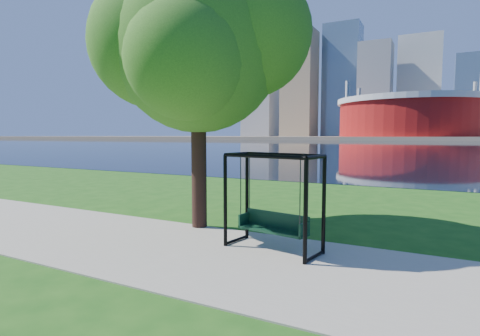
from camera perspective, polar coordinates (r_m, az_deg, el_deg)
The scene contains 8 objects.
ground at distance 8.03m, azimuth 1.64°, elevation -12.89°, with size 900.00×900.00×0.00m, color #1E5114.
path at distance 7.60m, azimuth -0.05°, elevation -13.81°, with size 120.00×4.00×0.03m, color #9E937F.
river at distance 108.96m, azimuth 25.81°, elevation 3.15°, with size 900.00×180.00×0.02m, color black.
far_bank at distance 312.90m, azimuth 26.99°, elevation 4.13°, with size 900.00×228.00×2.00m, color #937F60.
stadium at distance 242.53m, azimuth 24.55°, elevation 7.27°, with size 83.00×83.00×32.00m.
skyline at distance 328.07m, azimuth 26.50°, elevation 10.27°, with size 392.00×66.00×96.50m.
swing at distance 8.01m, azimuth 5.12°, elevation -5.51°, with size 2.16×1.22×2.09m.
park_tree at distance 10.29m, azimuth -6.51°, elevation 18.27°, with size 5.61×5.07×6.97m.
Camera 1 is at (3.33, -6.88, 2.46)m, focal length 28.00 mm.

